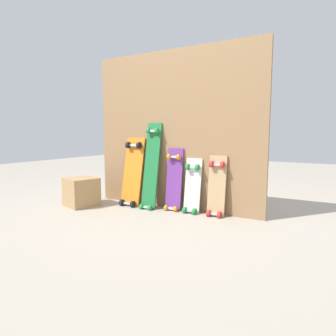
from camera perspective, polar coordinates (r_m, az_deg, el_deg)
name	(u,v)px	position (r m, az deg, el deg)	size (l,w,h in m)	color
ground_plane	(171,209)	(3.16, 0.64, -7.90)	(12.00, 12.00, 0.00)	#A89E8E
plywood_wall_panel	(175,131)	(3.12, 1.29, 7.16)	(1.91, 0.04, 1.64)	#99724C
skateboard_orange	(132,174)	(3.31, -6.88, -1.23)	(0.24, 0.23, 0.81)	orange
skateboard_green	(151,169)	(3.15, -3.29, -0.21)	(0.17, 0.23, 0.98)	#1E7238
skateboard_purple	(174,183)	(3.08, 1.14, -2.82)	(0.18, 0.15, 0.71)	#6B338C
skateboard_white	(192,189)	(2.99, 4.69, -4.03)	(0.17, 0.15, 0.61)	silver
skateboard_natural	(217,189)	(2.89, 9.32, -4.03)	(0.17, 0.15, 0.65)	tan
wooden_crate	(81,192)	(3.41, -16.30, -4.42)	(0.31, 0.31, 0.31)	tan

